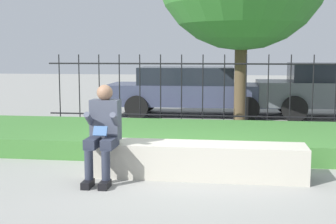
{
  "coord_description": "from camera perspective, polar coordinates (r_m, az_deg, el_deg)",
  "views": [
    {
      "loc": [
        0.65,
        -6.19,
        1.68
      ],
      "look_at": [
        -0.49,
        1.93,
        0.64
      ],
      "focal_mm": 50.0,
      "sensor_mm": 36.0,
      "label": 1
    }
  ],
  "objects": [
    {
      "name": "ground_plane",
      "position": [
        6.45,
        1.93,
        -7.87
      ],
      "size": [
        60.0,
        60.0,
        0.0
      ],
      "primitive_type": "plane",
      "color": "gray"
    },
    {
      "name": "stone_bench",
      "position": [
        6.38,
        3.47,
        -6.13
      ],
      "size": [
        2.91,
        0.58,
        0.46
      ],
      "color": "#B7B2A3",
      "rests_on": "ground_plane"
    },
    {
      "name": "person_seated_reader",
      "position": [
        6.18,
        -7.88,
        -2.03
      ],
      "size": [
        0.42,
        0.73,
        1.26
      ],
      "color": "black",
      "rests_on": "ground_plane"
    },
    {
      "name": "grass_berm",
      "position": [
        8.42,
        3.42,
        -3.22
      ],
      "size": [
        8.88,
        2.74,
        0.31
      ],
      "color": "#3D7533",
      "rests_on": "ground_plane"
    },
    {
      "name": "iron_fence",
      "position": [
        10.08,
        4.25,
        2.53
      ],
      "size": [
        6.88,
        0.03,
        1.65
      ],
      "color": "black",
      "rests_on": "ground_plane"
    },
    {
      "name": "car_parked_center",
      "position": [
        12.58,
        2.86,
        2.74
      ],
      "size": [
        4.56,
        1.94,
        1.3
      ],
      "rotation": [
        0.0,
        0.0,
        0.03
      ],
      "color": "#383D56",
      "rests_on": "ground_plane"
    }
  ]
}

